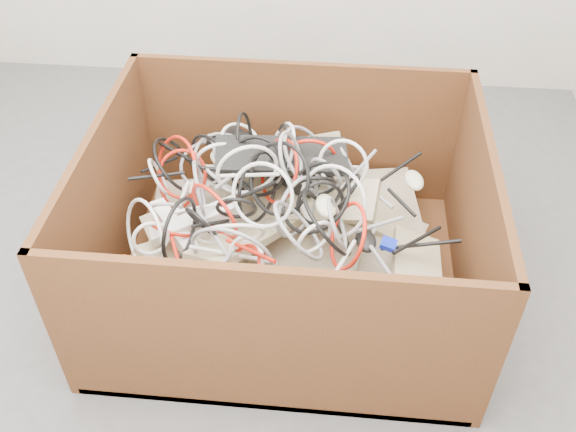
# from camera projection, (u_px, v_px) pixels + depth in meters

# --- Properties ---
(ground) EXTENTS (3.00, 3.00, 0.00)m
(ground) POSITION_uv_depth(u_px,v_px,m) (225.00, 296.00, 2.23)
(ground) COLOR #4B4B4D
(ground) RESTS_ON ground
(cardboard_box) EXTENTS (1.21, 1.00, 0.60)m
(cardboard_box) POSITION_uv_depth(u_px,v_px,m) (283.00, 253.00, 2.17)
(cardboard_box) COLOR #3D1E0F
(cardboard_box) RESTS_ON ground
(keyboard_pile) EXTENTS (1.02, 0.82, 0.37)m
(keyboard_pile) POSITION_uv_depth(u_px,v_px,m) (287.00, 217.00, 2.10)
(keyboard_pile) COLOR tan
(keyboard_pile) RESTS_ON cardboard_box
(mice_scatter) EXTENTS (0.81, 0.67, 0.20)m
(mice_scatter) POSITION_uv_depth(u_px,v_px,m) (292.00, 226.00, 1.98)
(mice_scatter) COLOR beige
(mice_scatter) RESTS_ON keyboard_pile
(power_strip_left) EXTENTS (0.28, 0.15, 0.12)m
(power_strip_left) POSITION_uv_depth(u_px,v_px,m) (195.00, 220.00, 2.00)
(power_strip_left) COLOR silver
(power_strip_left) RESTS_ON keyboard_pile
(power_strip_right) EXTENTS (0.20, 0.22, 0.08)m
(power_strip_right) POSITION_uv_depth(u_px,v_px,m) (175.00, 230.00, 2.00)
(power_strip_right) COLOR silver
(power_strip_right) RESTS_ON keyboard_pile
(vga_plug) EXTENTS (0.06, 0.05, 0.03)m
(vga_plug) POSITION_uv_depth(u_px,v_px,m) (389.00, 244.00, 1.92)
(vga_plug) COLOR #0C1FB5
(vga_plug) RESTS_ON keyboard_pile
(cable_tangle) EXTENTS (1.08, 0.80, 0.47)m
(cable_tangle) POSITION_uv_depth(u_px,v_px,m) (252.00, 191.00, 2.00)
(cable_tangle) COLOR gray
(cable_tangle) RESTS_ON keyboard_pile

